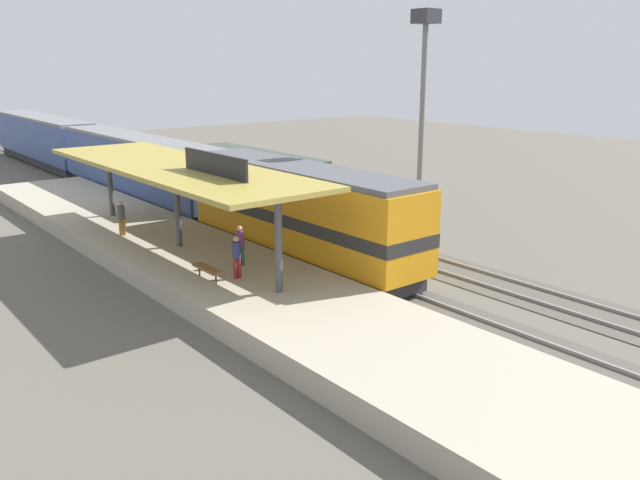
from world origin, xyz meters
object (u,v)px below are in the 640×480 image
Objects in this scene: freight_car at (256,180)px; passenger_carriage_front at (138,167)px; light_mast at (424,77)px; person_waiting at (237,255)px; platform_bench at (207,269)px; locomotive at (300,212)px; person_walking at (240,243)px; person_boarding at (121,216)px; passenger_carriage_rear at (44,140)px.

passenger_carriage_front is at bearing 122.14° from freight_car.
light_mast is 14.52m from person_waiting.
platform_bench is at bearing 152.18° from person_waiting.
person_walking is at bearing -164.38° from locomotive.
locomotive is 4.16m from person_walking.
passenger_carriage_front is at bearing 73.23° from platform_bench.
person_boarding is at bearing 89.21° from platform_bench.
passenger_carriage_front and passenger_carriage_rear have the same top height.
person_boarding is (-5.88, 6.71, -0.56)m from locomotive.
light_mast is at bearing -1.78° from locomotive.
passenger_carriage_rear is (6.00, 40.71, 0.97)m from platform_bench.
platform_bench is 0.14× the size of freight_car.
person_walking is at bearing -126.03° from freight_car.
person_waiting is at bearing -126.09° from freight_car.
person_walking is (1.00, 1.34, 0.00)m from person_waiting.
person_waiting and person_walking have the same top height.
locomotive is (6.00, 1.91, 1.07)m from platform_bench.
platform_bench is at bearing -90.79° from person_boarding.
light_mast reaches higher than locomotive.
passenger_carriage_front is 20.80m from passenger_carriage_rear.
passenger_carriage_front is 1.71× the size of light_mast.
person_walking is at bearing -101.75° from passenger_carriage_front.
locomotive is at bearing -90.00° from passenger_carriage_front.
person_waiting reaches higher than platform_bench.
locomotive reaches higher than passenger_carriage_front.
passenger_carriage_front reaches higher than person_boarding.
person_walking is at bearing -175.78° from light_mast.
passenger_carriage_front is 11.70× the size of person_waiting.
passenger_carriage_rear is at bearing 84.31° from person_walking.
locomotive is at bearing 178.22° from light_mast.
locomotive is 8.94m from person_boarding.
platform_bench is 0.08× the size of passenger_carriage_rear.
freight_car is 1.03× the size of light_mast.
freight_car is 13.07m from light_mast.
person_boarding is at bearing 95.66° from person_waiting.
freight_car is at bearing 53.97° from person_walking.
light_mast reaches higher than person_boarding.
passenger_carriage_rear is at bearing 79.61° from person_boarding.
person_waiting is at bearing -96.87° from passenger_carriage_rear.
passenger_carriage_rear is (0.00, 38.80, -0.10)m from locomotive.
light_mast is (7.80, -0.24, 5.99)m from locomotive.
light_mast is 13.50m from person_walking.
passenger_carriage_front reaches higher than platform_bench.
freight_car is at bearing -57.86° from passenger_carriage_front.
passenger_carriage_front reaches higher than person_waiting.
passenger_carriage_front is at bearing 113.15° from light_mast.
person_boarding is at bearing -159.27° from freight_car.
passenger_carriage_rear is 32.63m from person_boarding.
locomotive is at bearing -48.77° from person_boarding.
platform_bench is at bearing -98.38° from passenger_carriage_rear.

